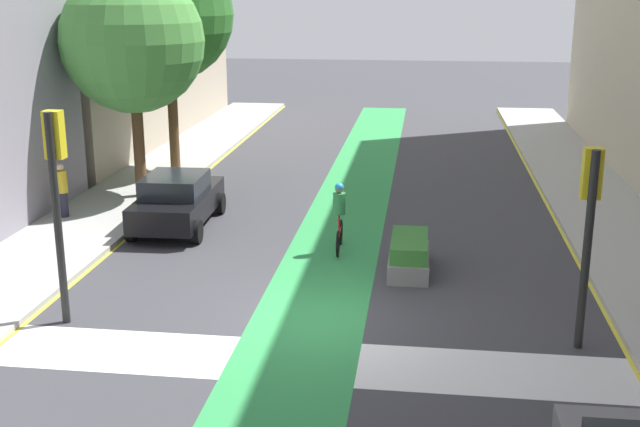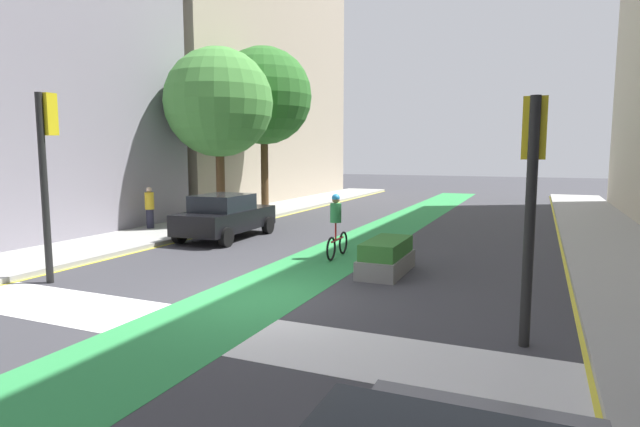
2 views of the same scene
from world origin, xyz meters
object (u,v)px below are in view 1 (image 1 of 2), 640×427
(car_black_left_far, at_px, (177,200))
(traffic_signal_near_left, at_px, (56,177))
(street_tree_far, at_px, (168,15))
(pedestrian_sidewalk_left_a, at_px, (62,190))
(cyclist_in_lane, at_px, (339,216))
(median_planter, at_px, (409,255))
(street_tree_near, at_px, (132,41))
(traffic_signal_near_right, at_px, (589,209))

(car_black_left_far, bearing_deg, traffic_signal_near_left, -92.33)
(traffic_signal_near_left, distance_m, car_black_left_far, 7.11)
(car_black_left_far, height_order, street_tree_far, street_tree_far)
(car_black_left_far, bearing_deg, pedestrian_sidewalk_left_a, 177.65)
(cyclist_in_lane, xyz_separation_m, median_planter, (1.84, -1.26, -0.57))
(traffic_signal_near_left, relative_size, cyclist_in_lane, 2.35)
(street_tree_near, bearing_deg, pedestrian_sidewalk_left_a, -118.47)
(traffic_signal_near_right, bearing_deg, pedestrian_sidewalk_left_a, 153.52)
(car_black_left_far, xyz_separation_m, cyclist_in_lane, (4.82, -1.56, 0.17))
(car_black_left_far, relative_size, street_tree_near, 0.60)
(street_tree_near, height_order, median_planter, street_tree_near)
(car_black_left_far, relative_size, pedestrian_sidewalk_left_a, 2.70)
(pedestrian_sidewalk_left_a, distance_m, street_tree_far, 8.15)
(traffic_signal_near_right, xyz_separation_m, traffic_signal_near_left, (-10.27, -0.16, 0.33))
(traffic_signal_near_right, height_order, traffic_signal_near_left, traffic_signal_near_left)
(pedestrian_sidewalk_left_a, relative_size, street_tree_far, 0.20)
(pedestrian_sidewalk_left_a, relative_size, street_tree_near, 0.22)
(traffic_signal_near_right, bearing_deg, car_black_left_far, 146.65)
(traffic_signal_near_left, relative_size, street_tree_far, 0.55)
(traffic_signal_near_left, xyz_separation_m, car_black_left_far, (0.27, 6.74, -2.25))
(cyclist_in_lane, bearing_deg, traffic_signal_near_left, -134.53)
(median_planter, bearing_deg, street_tree_far, 132.95)
(street_tree_near, xyz_separation_m, street_tree_far, (-0.07, 3.84, 0.65))
(street_tree_far, bearing_deg, street_tree_near, -88.99)
(pedestrian_sidewalk_left_a, bearing_deg, traffic_signal_near_right, -26.48)
(street_tree_near, bearing_deg, traffic_signal_near_left, -79.34)
(traffic_signal_near_left, relative_size, street_tree_near, 0.61)
(cyclist_in_lane, bearing_deg, median_planter, -34.29)
(cyclist_in_lane, relative_size, street_tree_near, 0.26)
(traffic_signal_near_right, bearing_deg, street_tree_near, 142.16)
(traffic_signal_near_left, height_order, car_black_left_far, traffic_signal_near_left)
(street_tree_near, distance_m, median_planter, 11.37)
(cyclist_in_lane, bearing_deg, street_tree_far, 130.32)
(traffic_signal_near_left, bearing_deg, traffic_signal_near_right, 0.88)
(street_tree_far, bearing_deg, cyclist_in_lane, -49.68)
(traffic_signal_near_left, bearing_deg, street_tree_near, 100.66)
(street_tree_far, bearing_deg, car_black_left_far, -72.14)
(street_tree_near, distance_m, street_tree_far, 3.90)
(cyclist_in_lane, height_order, street_tree_near, street_tree_near)
(street_tree_far, distance_m, median_planter, 13.95)
(street_tree_far, xyz_separation_m, median_planter, (8.80, -9.45, -5.29))
(pedestrian_sidewalk_left_a, bearing_deg, median_planter, -16.25)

